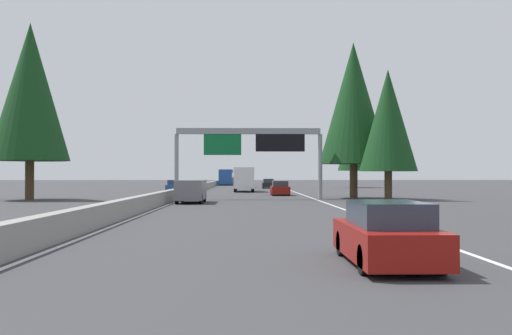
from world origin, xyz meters
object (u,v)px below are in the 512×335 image
Objects in this scene: sign_gantry_overhead at (251,143)px; box_truck_mid_right at (244,179)px; conifer_right_near at (388,120)px; conifer_right_mid at (353,103)px; bus_near_center at (226,177)px; conifer_left_near at (30,92)px; sedan_distant_b at (280,189)px; conifer_right_far at (355,141)px; sedan_distant_a at (268,184)px; sedan_near_right at (230,181)px; sedan_mid_left at (387,235)px; oncoming_near at (175,187)px; minivan_far_left at (191,190)px; pickup_far_right at (246,182)px.

sign_gantry_overhead reaches higher than box_truck_mid_right.
conifer_right_near is 4.70m from conifer_right_mid.
bus_near_center is 0.78× the size of conifer_left_near.
bus_near_center is at bearing 7.48° from sedan_distant_b.
conifer_right_far is at bearing -21.73° from sign_gantry_overhead.
conifer_left_near is at bearing 88.44° from conifer_right_near.
sedan_distant_a is at bearing 9.69° from conifer_right_mid.
sedan_near_right is 46.26m from sedan_distant_a.
sign_gantry_overhead is at bearing 161.10° from sedan_distant_b.
conifer_right_mid reaches higher than sedan_mid_left.
box_truck_mid_right is at bearing 106.42° from oncoming_near.
conifer_right_near reaches higher than sedan_distant_b.
sedan_distant_a and oncoming_near have the same top height.
sedan_distant_a is 16.80m from conifer_right_far.
oncoming_near is 36.34m from conifer_right_far.
conifer_right_near is (-23.46, -11.97, 4.95)m from box_truck_mid_right.
box_truck_mid_right is 16.89m from sedan_distant_a.
sign_gantry_overhead is 2.88× the size of sedan_mid_left.
sedan_mid_left is at bearing -165.83° from minivan_far_left.
sedan_mid_left is at bearing -175.89° from bus_near_center.
sedan_distant_a is (44.31, -7.46, -0.27)m from minivan_far_left.
sign_gantry_overhead is at bearing -179.48° from pickup_far_right.
pickup_far_right is 19.64m from bus_near_center.
conifer_right_mid is at bearing -153.57° from box_truck_mid_right.
sign_gantry_overhead is 10.01m from conifer_right_mid.
sign_gantry_overhead is 8.73m from minivan_far_left.
sedan_near_right is 64.77m from oncoming_near.
minivan_far_left is 1.14× the size of sedan_distant_a.
sign_gantry_overhead is at bearing -178.31° from box_truck_mid_right.
sedan_distant_b is at bearing -174.70° from pickup_far_right.
sedan_near_right is 0.35× the size of conifer_right_far.
sign_gantry_overhead is 1.10× the size of bus_near_center.
sedan_mid_left is 81.83m from pickup_far_right.
sign_gantry_overhead is 65.72m from bus_near_center.
conifer_right_mid is (1.69, -9.18, 3.62)m from sign_gantry_overhead.
box_truck_mid_right reaches higher than sedan_mid_left.
sedan_near_right is 0.38× the size of bus_near_center.
conifer_left_near reaches higher than conifer_right_mid.
oncoming_near is (-64.59, 4.75, 0.00)m from sedan_near_right.
sign_gantry_overhead is 1.01× the size of conifer_right_far.
conifer_right_mid is 27.67m from conifer_left_near.
conifer_left_near is (-22.65, 17.70, 7.36)m from box_truck_mid_right.
pickup_far_right is at bearing 5.30° from sedan_distant_b.
minivan_far_left reaches higher than sedan_mid_left.
sedan_distant_b is 13.08m from box_truck_mid_right.
sedan_distant_b is 75.04m from sedan_near_right.
conifer_right_near is (-85.65, -15.37, 5.88)m from sedan_near_right.
bus_near_center reaches higher than sedan_distant_b.
conifer_right_mid reaches higher than minivan_far_left.
sedan_mid_left and sedan_distant_a have the same top height.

